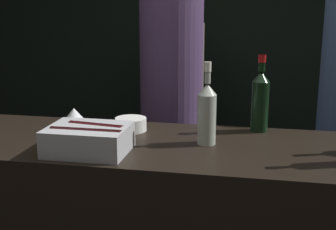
% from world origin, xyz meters
% --- Properties ---
extents(wall_back_chalkboard, '(6.40, 0.06, 2.80)m').
position_xyz_m(wall_back_chalkboard, '(0.00, 2.46, 1.40)').
color(wall_back_chalkboard, black).
rests_on(wall_back_chalkboard, ground_plane).
extents(ice_bin_with_bottles, '(0.33, 0.26, 0.11)m').
position_xyz_m(ice_bin_with_bottles, '(-0.29, 0.17, 1.05)').
color(ice_bin_with_bottles, '#B7BABF').
rests_on(ice_bin_with_bottles, bar_counter).
extents(bowl_white, '(0.15, 0.15, 0.06)m').
position_xyz_m(bowl_white, '(-0.21, 0.52, 1.02)').
color(bowl_white, white).
rests_on(bowl_white, bar_counter).
extents(wine_glass, '(0.09, 0.09, 0.13)m').
position_xyz_m(wine_glass, '(-0.44, 0.37, 1.09)').
color(wine_glass, silver).
rests_on(wine_glass, bar_counter).
extents(red_wine_bottle_burgundy, '(0.08, 0.08, 0.37)m').
position_xyz_m(red_wine_bottle_burgundy, '(0.40, 0.63, 1.14)').
color(red_wine_bottle_burgundy, black).
rests_on(red_wine_bottle_burgundy, bar_counter).
extents(white_wine_bottle, '(0.08, 0.08, 0.36)m').
position_xyz_m(white_wine_bottle, '(0.17, 0.38, 1.13)').
color(white_wine_bottle, '#9EA899').
rests_on(white_wine_bottle, bar_counter).
extents(person_blond_tee, '(0.37, 0.37, 1.85)m').
position_xyz_m(person_blond_tee, '(-0.13, 1.11, 1.04)').
color(person_blond_tee, black).
rests_on(person_blond_tee, ground_plane).
extents(person_grey_polo, '(0.37, 0.37, 1.65)m').
position_xyz_m(person_grey_polo, '(-0.20, 1.76, 0.91)').
color(person_grey_polo, black).
rests_on(person_grey_polo, ground_plane).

